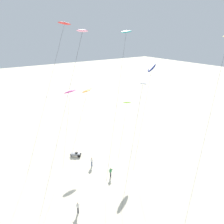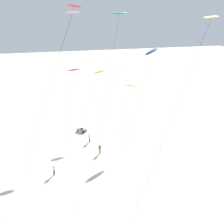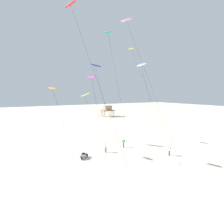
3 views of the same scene
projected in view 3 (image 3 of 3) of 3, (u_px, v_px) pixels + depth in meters
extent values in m
plane|color=beige|center=(141.00, 152.00, 34.27)|extent=(260.00, 260.00, 0.00)
ellipsoid|color=teal|center=(108.00, 32.00, 37.65)|extent=(1.03, 2.37, 0.53)
cylinder|color=#262626|center=(119.00, 90.00, 37.17)|extent=(1.96, 4.96, 22.23)
ellipsoid|color=red|center=(70.00, 4.00, 28.27)|extent=(1.46, 2.77, 0.75)
cylinder|color=#262626|center=(98.00, 84.00, 26.14)|extent=(3.99, 10.13, 23.45)
ellipsoid|color=#8CD833|center=(85.00, 95.00, 39.92)|extent=(1.72, 2.90, 1.20)
cylinder|color=#262626|center=(90.00, 120.00, 39.59)|extent=(1.04, 2.61, 10.08)
ellipsoid|color=pink|center=(126.00, 20.00, 31.58)|extent=(1.52, 2.33, 0.54)
cylinder|color=#262626|center=(152.00, 89.00, 29.74)|extent=(3.58, 9.10, 22.35)
ellipsoid|color=yellow|center=(131.00, 49.00, 49.70)|extent=(0.67, 2.29, 0.38)
cylinder|color=#262626|center=(148.00, 91.00, 47.64)|extent=(3.81, 9.67, 21.78)
ellipsoid|color=#D8339E|center=(92.00, 77.00, 29.87)|extent=(1.12, 2.49, 0.62)
cylinder|color=#262626|center=(99.00, 120.00, 29.64)|extent=(1.10, 2.76, 12.91)
ellipsoid|color=white|center=(141.00, 65.00, 39.56)|extent=(1.58, 2.29, 0.88)
cylinder|color=#262626|center=(151.00, 105.00, 38.96)|extent=(1.73, 4.38, 16.18)
ellipsoid|color=navy|center=(95.00, 65.00, 42.96)|extent=(2.15, 3.29, 1.24)
cylinder|color=#262626|center=(104.00, 103.00, 42.21)|extent=(1.93, 4.88, 16.54)
ellipsoid|color=orange|center=(53.00, 88.00, 32.59)|extent=(1.45, 2.83, 0.61)
cylinder|color=#262626|center=(63.00, 123.00, 31.55)|extent=(1.96, 4.96, 11.27)
cylinder|color=#33333D|center=(169.00, 153.00, 32.62)|extent=(0.22, 0.22, 0.88)
cube|color=white|center=(169.00, 149.00, 32.55)|extent=(0.24, 0.36, 0.58)
sphere|color=beige|center=(169.00, 146.00, 32.51)|extent=(0.20, 0.20, 0.20)
cylinder|color=white|center=(170.00, 149.00, 32.37)|extent=(0.51, 0.14, 0.39)
cylinder|color=white|center=(168.00, 148.00, 32.72)|extent=(0.51, 0.14, 0.39)
cylinder|color=#33333D|center=(124.00, 145.00, 37.37)|extent=(0.22, 0.22, 0.88)
cube|color=#338C4C|center=(124.00, 142.00, 37.30)|extent=(0.26, 0.37, 0.58)
sphere|color=beige|center=(124.00, 140.00, 37.26)|extent=(0.20, 0.20, 0.20)
cylinder|color=#338C4C|center=(124.00, 141.00, 37.13)|extent=(0.51, 0.18, 0.39)
cylinder|color=#338C4C|center=(123.00, 141.00, 37.46)|extent=(0.51, 0.18, 0.39)
cylinder|color=navy|center=(106.00, 150.00, 34.32)|extent=(0.22, 0.22, 0.88)
cube|color=white|center=(106.00, 146.00, 34.25)|extent=(0.38, 0.38, 0.58)
sphere|color=#9E7051|center=(106.00, 144.00, 34.21)|extent=(0.20, 0.20, 0.20)
cylinder|color=white|center=(105.00, 146.00, 34.03)|extent=(0.42, 0.42, 0.39)
cylinder|color=white|center=(106.00, 145.00, 34.46)|extent=(0.42, 0.42, 0.39)
cylinder|color=#846647|center=(105.00, 114.00, 82.90)|extent=(0.28, 0.28, 2.59)
cylinder|color=#846647|center=(114.00, 114.00, 85.21)|extent=(0.28, 0.28, 2.59)
cylinder|color=#846647|center=(101.00, 113.00, 85.83)|extent=(0.28, 0.28, 2.59)
cylinder|color=#846647|center=(110.00, 113.00, 88.14)|extent=(0.28, 0.28, 2.59)
cylinder|color=#846647|center=(103.00, 114.00, 84.37)|extent=(0.28, 0.28, 2.59)
cylinder|color=#846647|center=(112.00, 113.00, 86.68)|extent=(0.28, 0.28, 2.59)
cube|color=#846647|center=(108.00, 110.00, 85.38)|extent=(5.72, 4.27, 0.24)
cube|color=#9E896B|center=(107.00, 108.00, 85.26)|extent=(3.14, 2.56, 2.04)
cube|color=gray|center=(83.00, 156.00, 31.27)|extent=(1.59, 1.77, 0.36)
cube|color=black|center=(84.00, 154.00, 31.39)|extent=(0.62, 0.62, 0.20)
cylinder|color=black|center=(82.00, 158.00, 30.49)|extent=(0.41, 0.49, 0.52)
cylinder|color=black|center=(87.00, 155.00, 31.94)|extent=(0.41, 0.49, 0.52)
cylinder|color=black|center=(82.00, 155.00, 32.06)|extent=(0.41, 0.49, 0.52)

